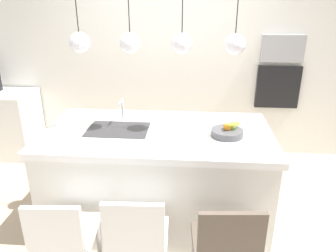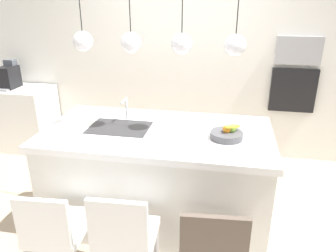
# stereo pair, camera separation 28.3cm
# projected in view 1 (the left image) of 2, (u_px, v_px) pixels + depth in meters

# --- Properties ---
(floor) EXTENTS (6.60, 6.60, 0.00)m
(floor) POSITION_uv_depth(u_px,v_px,m) (158.00, 217.00, 3.31)
(floor) COLOR tan
(floor) RESTS_ON ground
(back_wall) EXTENTS (6.00, 0.10, 2.60)m
(back_wall) POSITION_uv_depth(u_px,v_px,m) (170.00, 59.00, 4.35)
(back_wall) COLOR silver
(back_wall) RESTS_ON ground
(kitchen_island) EXTENTS (2.07, 1.09, 0.95)m
(kitchen_island) POSITION_uv_depth(u_px,v_px,m) (158.00, 176.00, 3.13)
(kitchen_island) COLOR white
(kitchen_island) RESTS_ON ground
(sink_basin) EXTENTS (0.56, 0.40, 0.02)m
(sink_basin) POSITION_uv_depth(u_px,v_px,m) (118.00, 130.00, 2.98)
(sink_basin) COLOR #2D2D30
(sink_basin) RESTS_ON kitchen_island
(faucet) EXTENTS (0.02, 0.17, 0.22)m
(faucet) POSITION_uv_depth(u_px,v_px,m) (122.00, 107.00, 3.12)
(faucet) COLOR silver
(faucet) RESTS_ON kitchen_island
(fruit_bowl) EXTENTS (0.28, 0.28, 0.15)m
(fruit_bowl) POSITION_uv_depth(u_px,v_px,m) (228.00, 131.00, 2.83)
(fruit_bowl) COLOR #4C4C51
(fruit_bowl) RESTS_ON kitchen_island
(microwave) EXTENTS (0.54, 0.08, 0.34)m
(microwave) POSITION_uv_depth(u_px,v_px,m) (283.00, 48.00, 4.11)
(microwave) COLOR #9E9EA3
(microwave) RESTS_ON back_wall
(oven) EXTENTS (0.56, 0.08, 0.56)m
(oven) POSITION_uv_depth(u_px,v_px,m) (278.00, 87.00, 4.30)
(oven) COLOR black
(oven) RESTS_ON back_wall
(chair_near) EXTENTS (0.44, 0.49, 0.85)m
(chair_near) POSITION_uv_depth(u_px,v_px,m) (64.00, 237.00, 2.33)
(chair_near) COLOR white
(chair_near) RESTS_ON ground
(chair_middle) EXTENTS (0.45, 0.45, 0.89)m
(chair_middle) POSITION_uv_depth(u_px,v_px,m) (137.00, 239.00, 2.28)
(chair_middle) COLOR white
(chair_middle) RESTS_ON ground
(chair_far) EXTENTS (0.48, 0.45, 0.86)m
(chair_far) POSITION_uv_depth(u_px,v_px,m) (226.00, 244.00, 2.24)
(chair_far) COLOR brown
(chair_far) RESTS_ON ground
(pendant_light_left) EXTENTS (0.17, 0.17, 0.77)m
(pendant_light_left) POSITION_uv_depth(u_px,v_px,m) (80.00, 42.00, 2.71)
(pendant_light_left) COLOR silver
(pendant_light_center_left) EXTENTS (0.17, 0.17, 0.77)m
(pendant_light_center_left) POSITION_uv_depth(u_px,v_px,m) (130.00, 43.00, 2.68)
(pendant_light_center_left) COLOR silver
(pendant_light_center_right) EXTENTS (0.17, 0.17, 0.77)m
(pendant_light_center_right) POSITION_uv_depth(u_px,v_px,m) (182.00, 43.00, 2.64)
(pendant_light_center_right) COLOR silver
(pendant_light_right) EXTENTS (0.17, 0.17, 0.77)m
(pendant_light_right) POSITION_uv_depth(u_px,v_px,m) (235.00, 44.00, 2.61)
(pendant_light_right) COLOR silver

